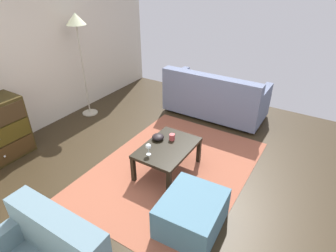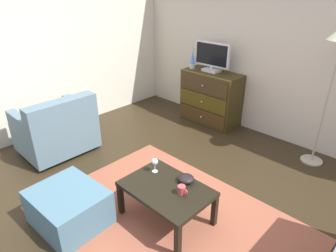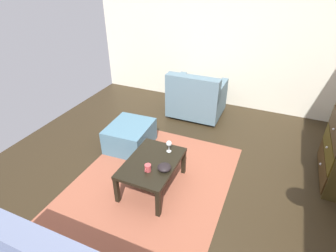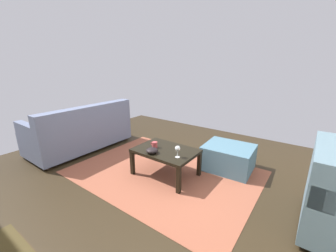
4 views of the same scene
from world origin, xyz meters
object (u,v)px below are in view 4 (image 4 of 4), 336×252
bowl_decorative (152,150)px  couch_large (82,131)px  mug (155,145)px  ottoman (228,157)px  coffee_table (166,153)px  wine_glass (178,149)px

bowl_decorative → couch_large: couch_large is taller
mug → ottoman: 1.14m
bowl_decorative → ottoman: 1.19m
coffee_table → couch_large: bearing=4.3°
mug → ottoman: bearing=-138.2°
coffee_table → wine_glass: wine_glass is taller
coffee_table → wine_glass: (-0.27, 0.11, 0.17)m
wine_glass → mug: size_ratio=1.38×
couch_large → bowl_decorative: bearing=177.9°
bowl_decorative → ottoman: size_ratio=0.23×
coffee_table → mug: 0.20m
bowl_decorative → coffee_table: bearing=-111.4°
wine_glass → couch_large: size_ratio=0.09×
couch_large → ottoman: (-2.50, -0.84, -0.15)m
coffee_table → bowl_decorative: bowl_decorative is taller
ottoman → coffee_table: bearing=47.0°
coffee_table → bowl_decorative: (0.08, 0.20, 0.09)m
coffee_table → mug: (0.17, 0.03, 0.09)m
mug → couch_large: couch_large is taller
wine_glass → couch_large: 2.12m
coffee_table → ottoman: 0.98m
wine_glass → couch_large: couch_large is taller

